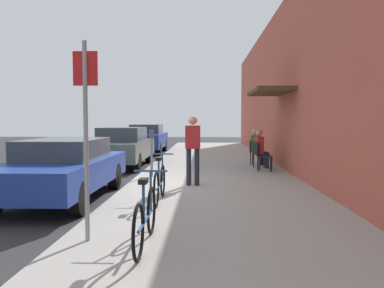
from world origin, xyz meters
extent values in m
plane|color=#2D2D30|center=(0.00, 0.00, 0.00)|extent=(60.00, 60.00, 0.00)
cube|color=#9E9B93|center=(2.25, 2.00, 0.06)|extent=(4.50, 32.00, 0.12)
cube|color=#BC5442|center=(4.65, 2.00, 2.82)|extent=(0.30, 32.00, 5.64)
cube|color=#4C381E|center=(3.95, 2.79, 2.60)|extent=(1.10, 2.80, 0.12)
cube|color=navy|center=(-1.10, -1.29, 0.60)|extent=(1.80, 4.40, 0.55)
cube|color=#333D47|center=(-1.10, -1.14, 1.08)|extent=(1.48, 2.11, 0.42)
cylinder|color=black|center=(-0.31, 0.07, 0.32)|extent=(0.22, 0.64, 0.64)
cylinder|color=black|center=(-1.89, 0.07, 0.32)|extent=(0.22, 0.64, 0.64)
cylinder|color=black|center=(-0.31, -2.66, 0.32)|extent=(0.22, 0.64, 0.64)
cube|color=#47514C|center=(-1.10, 4.59, 0.63)|extent=(1.80, 4.40, 0.63)
cube|color=#333D47|center=(-1.10, 4.74, 1.20)|extent=(1.48, 2.11, 0.49)
cylinder|color=black|center=(-0.31, 5.96, 0.32)|extent=(0.22, 0.64, 0.64)
cylinder|color=black|center=(-1.89, 5.96, 0.32)|extent=(0.22, 0.64, 0.64)
cylinder|color=black|center=(-0.31, 3.23, 0.32)|extent=(0.22, 0.64, 0.64)
cylinder|color=black|center=(-1.89, 3.23, 0.32)|extent=(0.22, 0.64, 0.64)
cube|color=navy|center=(-1.10, 10.55, 0.67)|extent=(1.80, 4.40, 0.70)
cube|color=#333D47|center=(-1.10, 10.70, 1.25)|extent=(1.48, 2.11, 0.47)
cylinder|color=black|center=(-0.31, 11.91, 0.32)|extent=(0.22, 0.64, 0.64)
cylinder|color=black|center=(-1.89, 11.91, 0.32)|extent=(0.22, 0.64, 0.64)
cylinder|color=black|center=(-0.31, 9.18, 0.32)|extent=(0.22, 0.64, 0.64)
cylinder|color=black|center=(-1.89, 9.18, 0.32)|extent=(0.22, 0.64, 0.64)
cylinder|color=slate|center=(0.45, 1.33, 0.67)|extent=(0.07, 0.07, 1.10)
cube|color=#383D42|center=(0.45, 1.33, 1.33)|extent=(0.12, 0.10, 0.22)
cylinder|color=gray|center=(0.40, -4.42, 1.42)|extent=(0.06, 0.06, 2.60)
cube|color=red|center=(0.40, -4.40, 2.37)|extent=(0.32, 0.02, 0.44)
torus|color=black|center=(1.20, -4.09, 0.45)|extent=(0.04, 0.66, 0.66)
torus|color=black|center=(1.20, -5.14, 0.45)|extent=(0.04, 0.66, 0.66)
cylinder|color=#1E4C8C|center=(1.20, -4.62, 0.45)|extent=(0.04, 1.05, 0.04)
cylinder|color=#1E4C8C|center=(1.20, -4.77, 0.70)|extent=(0.04, 0.04, 0.50)
cube|color=black|center=(1.20, -4.77, 0.97)|extent=(0.10, 0.20, 0.06)
cylinder|color=#1E4C8C|center=(1.20, -4.14, 0.73)|extent=(0.03, 0.03, 0.56)
cylinder|color=#1E4C8C|center=(1.20, -4.14, 1.01)|extent=(0.46, 0.03, 0.03)
torus|color=black|center=(1.06, -1.43, 0.45)|extent=(0.04, 0.66, 0.66)
torus|color=black|center=(1.06, -2.48, 0.45)|extent=(0.04, 0.66, 0.66)
cylinder|color=#1E4C8C|center=(1.06, -1.96, 0.45)|extent=(0.04, 1.05, 0.04)
cylinder|color=#1E4C8C|center=(1.06, -2.11, 0.70)|extent=(0.04, 0.04, 0.50)
cube|color=black|center=(1.06, -2.11, 0.97)|extent=(0.10, 0.20, 0.06)
cylinder|color=#1E4C8C|center=(1.06, -1.48, 0.73)|extent=(0.03, 0.03, 0.56)
cylinder|color=#1E4C8C|center=(1.06, -1.48, 1.01)|extent=(0.46, 0.03, 0.03)
cylinder|color=black|center=(4.04, 2.70, 0.34)|extent=(0.04, 0.04, 0.45)
cylinder|color=black|center=(3.94, 2.33, 0.34)|extent=(0.04, 0.04, 0.45)
cylinder|color=black|center=(3.67, 2.80, 0.34)|extent=(0.04, 0.04, 0.45)
cylinder|color=black|center=(3.57, 2.43, 0.34)|extent=(0.04, 0.04, 0.45)
cube|color=black|center=(3.81, 2.56, 0.59)|extent=(0.54, 0.54, 0.03)
cube|color=black|center=(3.61, 2.62, 0.79)|extent=(0.14, 0.43, 0.40)
cylinder|color=black|center=(3.95, 3.65, 0.34)|extent=(0.04, 0.04, 0.45)
cylinder|color=black|center=(4.04, 3.28, 0.34)|extent=(0.04, 0.04, 0.45)
cylinder|color=black|center=(3.58, 3.57, 0.34)|extent=(0.04, 0.04, 0.45)
cylinder|color=black|center=(3.67, 3.20, 0.34)|extent=(0.04, 0.04, 0.45)
cube|color=black|center=(3.81, 3.43, 0.59)|extent=(0.53, 0.53, 0.03)
cube|color=black|center=(3.61, 3.38, 0.79)|extent=(0.13, 0.44, 0.40)
cylinder|color=#232838|center=(3.96, 3.56, 0.35)|extent=(0.11, 0.11, 0.47)
cylinder|color=#232838|center=(3.83, 3.53, 0.59)|extent=(0.38, 0.22, 0.14)
cylinder|color=#232838|center=(4.00, 3.37, 0.35)|extent=(0.11, 0.11, 0.47)
cylinder|color=#232838|center=(3.88, 3.34, 0.59)|extent=(0.38, 0.22, 0.14)
cube|color=#B22626|center=(3.73, 3.41, 0.89)|extent=(0.30, 0.40, 0.56)
sphere|color=tan|center=(3.73, 3.41, 1.30)|extent=(0.22, 0.22, 0.22)
cylinder|color=black|center=(4.05, 4.56, 0.34)|extent=(0.04, 0.04, 0.45)
cylinder|color=black|center=(3.93, 4.20, 0.34)|extent=(0.04, 0.04, 0.45)
cylinder|color=black|center=(3.69, 4.68, 0.34)|extent=(0.04, 0.04, 0.45)
cylinder|color=black|center=(3.57, 4.32, 0.34)|extent=(0.04, 0.04, 0.45)
cube|color=black|center=(3.81, 4.44, 0.59)|extent=(0.56, 0.56, 0.03)
cube|color=black|center=(3.61, 4.50, 0.79)|extent=(0.17, 0.43, 0.40)
cylinder|color=#232838|center=(4.01, 4.48, 0.35)|extent=(0.11, 0.11, 0.47)
cylinder|color=#232838|center=(3.89, 4.52, 0.59)|extent=(0.39, 0.25, 0.14)
cylinder|color=#232838|center=(3.95, 4.29, 0.35)|extent=(0.11, 0.11, 0.47)
cylinder|color=#232838|center=(3.82, 4.33, 0.59)|extent=(0.39, 0.25, 0.14)
cube|color=#267233|center=(3.73, 4.47, 0.89)|extent=(0.32, 0.41, 0.56)
sphere|color=tan|center=(3.73, 4.47, 1.30)|extent=(0.22, 0.22, 0.22)
cylinder|color=#232838|center=(1.55, -0.07, 0.57)|extent=(0.12, 0.12, 0.90)
cylinder|color=#232838|center=(1.75, -0.07, 0.57)|extent=(0.12, 0.12, 0.90)
cube|color=#B22626|center=(1.65, -0.07, 1.30)|extent=(0.36, 0.22, 0.56)
sphere|color=tan|center=(1.65, -0.07, 1.71)|extent=(0.22, 0.22, 0.22)
camera|label=1|loc=(1.94, -9.35, 1.70)|focal=35.98mm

